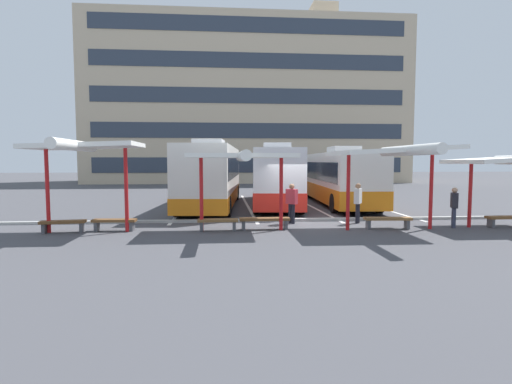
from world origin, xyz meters
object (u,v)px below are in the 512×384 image
object	(u,v)px
bench_1	(114,222)
bench_3	(265,221)
waiting_shelter_0	(83,148)
waiting_shelter_2	(394,152)
coach_bus_2	(337,178)
waiting_passenger_0	(292,201)
bench_0	(63,224)
bench_2	(218,222)
waiting_passenger_2	(454,205)
coach_bus_0	(212,176)
coach_bus_1	(276,177)
waiting_shelter_1	(242,158)
bench_4	(388,220)
waiting_passenger_1	(358,200)
bench_5	(508,219)

from	to	relation	value
bench_1	bench_3	bearing A→B (deg)	-1.30
waiting_shelter_0	waiting_shelter_2	distance (m)	11.43
waiting_shelter_0	bench_3	size ratio (longest dim) A/B	2.21
coach_bus_2	waiting_passenger_0	bearing A→B (deg)	-118.63
bench_0	waiting_shelter_2	distance (m)	12.62
waiting_shelter_0	bench_2	size ratio (longest dim) A/B	2.83
waiting_shelter_0	waiting_passenger_2	world-z (taller)	waiting_shelter_0
bench_2	waiting_passenger_2	xyz separation A→B (m)	(9.34, -0.06, 0.59)
waiting_shelter_0	coach_bus_0	bearing A→B (deg)	61.79
coach_bus_1	waiting_shelter_0	xyz separation A→B (m)	(-8.19, -8.94, 1.42)
bench_3	waiting_shelter_2	size ratio (longest dim) A/B	0.38
waiting_shelter_1	bench_4	bearing A→B (deg)	1.72
coach_bus_0	bench_0	xyz separation A→B (m)	(-5.30, -7.97, -1.44)
waiting_passenger_1	coach_bus_1	bearing A→B (deg)	108.94
bench_1	waiting_shelter_2	bearing A→B (deg)	-4.48
bench_1	waiting_shelter_2	xyz separation A→B (m)	(10.53, -0.83, 2.64)
waiting_passenger_2	bench_4	bearing A→B (deg)	-179.05
coach_bus_0	bench_4	bearing A→B (deg)	-49.26
coach_bus_0	waiting_shelter_1	world-z (taller)	coach_bus_0
coach_bus_2	waiting_shelter_2	bearing A→B (deg)	-93.85
waiting_shelter_0	bench_3	bearing A→B (deg)	2.71
bench_2	waiting_passenger_1	size ratio (longest dim) A/B	0.90
coach_bus_2	waiting_shelter_1	size ratio (longest dim) A/B	2.87
coach_bus_1	waiting_shelter_0	size ratio (longest dim) A/B	2.68
bench_0	bench_4	xyz separation A→B (m)	(12.33, -0.18, 0.01)
waiting_shelter_0	waiting_passenger_2	size ratio (longest dim) A/B	2.70
bench_3	waiting_passenger_1	size ratio (longest dim) A/B	1.15
coach_bus_1	bench_5	xyz separation A→B (m)	(8.18, -8.93, -1.34)
waiting_shelter_2	bench_0	bearing A→B (deg)	177.15
bench_5	waiting_passenger_0	xyz separation A→B (m)	(-8.46, 1.67, 0.64)
waiting_passenger_2	waiting_shelter_0	bearing A→B (deg)	-179.63
bench_1	waiting_passenger_1	xyz separation A→B (m)	(9.83, 1.09, 0.66)
bench_3	bench_5	bearing A→B (deg)	-1.82
waiting_shelter_0	bench_1	distance (m)	2.95
coach_bus_0	bench_0	distance (m)	9.68
bench_2	bench_0	bearing A→B (deg)	179.24
waiting_shelter_1	bench_3	distance (m)	2.62
bench_2	bench_3	size ratio (longest dim) A/B	0.78
waiting_shelter_1	bench_5	distance (m)	10.93
waiting_shelter_2	waiting_passenger_0	size ratio (longest dim) A/B	3.07
waiting_passenger_1	coach_bus_0	bearing A→B (deg)	133.49
coach_bus_0	bench_5	bearing A→B (deg)	-34.42
bench_3	waiting_shelter_1	bearing A→B (deg)	-154.04
coach_bus_2	bench_0	world-z (taller)	coach_bus_2
coach_bus_1	waiting_shelter_1	world-z (taller)	coach_bus_1
coach_bus_1	bench_3	xyz separation A→B (m)	(-1.57, -8.62, -1.34)
coach_bus_2	bench_4	distance (m)	9.38
bench_0	waiting_shelter_1	distance (m)	7.06
bench_0	bench_2	size ratio (longest dim) A/B	1.06
bench_2	bench_5	bearing A→B (deg)	-0.76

